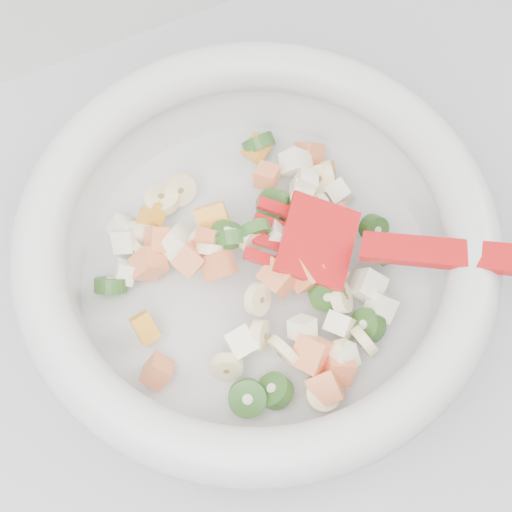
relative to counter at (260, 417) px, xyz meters
name	(u,v)px	position (x,y,z in m)	size (l,w,h in m)	color
counter	(260,417)	(0.00, 0.00, 0.00)	(2.00, 0.60, 0.90)	#A5A5AB
mixing_bowl	(257,252)	(-0.01, 0.00, 0.50)	(0.41, 0.35, 0.13)	silver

